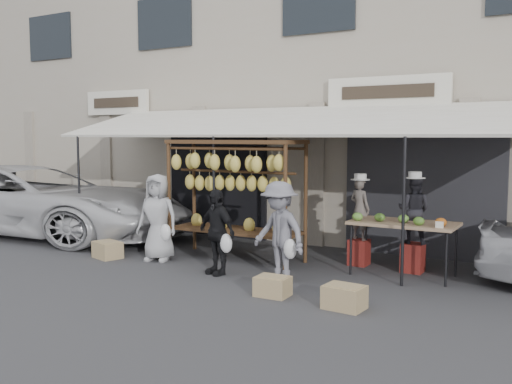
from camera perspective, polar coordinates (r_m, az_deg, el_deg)
ground_plane at (r=9.19m, az=-3.09°, el=-8.91°), size 90.00×90.00×0.00m
shophouse at (r=14.82m, az=11.05°, el=10.70°), size 24.00×6.15×7.30m
awning at (r=10.87m, az=3.55°, el=7.02°), size 10.00×2.35×2.92m
banana_rack at (r=10.51m, az=-2.25°, el=1.64°), size 2.60×0.90×2.24m
produce_table at (r=9.65m, az=14.48°, el=-3.13°), size 1.70×0.90×1.04m
vendor_left at (r=10.30m, az=10.33°, el=-1.67°), size 0.47×0.38×1.11m
vendor_right at (r=9.96m, az=15.53°, el=-1.73°), size 0.56×0.44×1.14m
customer_left at (r=10.70m, az=-9.80°, el=-2.52°), size 0.88×0.67×1.61m
customer_mid at (r=9.54m, az=-3.95°, el=-3.99°), size 0.90×0.58×1.43m
customer_right at (r=9.05m, az=2.34°, el=-3.98°), size 1.16×0.86×1.60m
stool_left at (r=10.43m, az=10.26°, el=-5.95°), size 0.41×0.41×0.46m
stool_right at (r=10.10m, az=15.41°, el=-6.34°), size 0.42×0.42×0.49m
crate_near_a at (r=8.34m, az=1.68°, el=-9.41°), size 0.49×0.38×0.28m
crate_near_b at (r=7.84m, az=8.83°, el=-10.36°), size 0.55×0.43×0.31m
crate_far at (r=11.21m, az=-14.62°, el=-5.62°), size 0.62×0.53×0.31m
van at (r=14.59m, az=-22.01°, el=0.88°), size 5.98×3.14×2.41m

